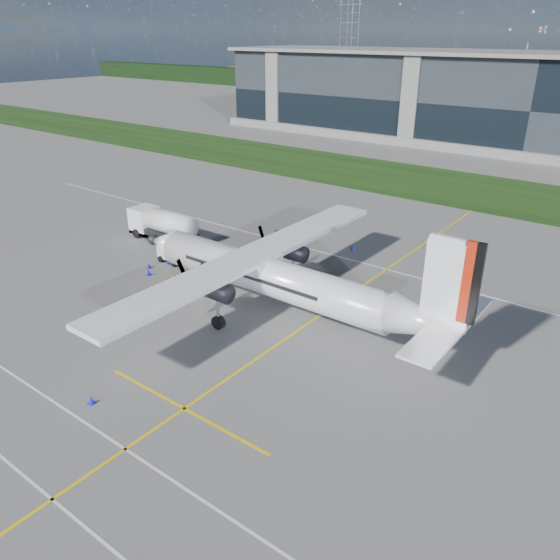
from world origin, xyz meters
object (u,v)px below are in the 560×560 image
at_px(pylon_west, 349,42).
at_px(baggage_tug, 173,253).
at_px(turboprop_aircraft, 280,259).
at_px(safety_cone_fwd, 149,265).
at_px(safety_cone_nose_port, 149,272).
at_px(fuel_tanker_truck, 159,224).
at_px(safety_cone_stbdwing, 354,248).
at_px(safety_cone_portwing, 91,400).
at_px(ground_crew_person, 174,285).
at_px(safety_cone_nose_stbd, 168,261).

height_order(pylon_west, baggage_tug, pylon_west).
distance_m(pylon_west, turboprop_aircraft, 165.27).
height_order(safety_cone_fwd, safety_cone_nose_port, same).
distance_m(fuel_tanker_truck, safety_cone_nose_port, 8.89).
bearing_deg(turboprop_aircraft, safety_cone_fwd, -178.76).
bearing_deg(safety_cone_stbdwing, fuel_tanker_truck, -152.06).
xyz_separation_m(fuel_tanker_truck, safety_cone_fwd, (4.74, -5.51, -1.28)).
xyz_separation_m(fuel_tanker_truck, safety_cone_nose_port, (5.90, -6.53, -1.28)).
relative_size(safety_cone_stbdwing, safety_cone_nose_port, 1.00).
xyz_separation_m(turboprop_aircraft, baggage_tug, (-13.53, 2.01, -3.44)).
relative_size(safety_cone_portwing, safety_cone_stbdwing, 1.00).
bearing_deg(ground_crew_person, safety_cone_fwd, 80.77).
xyz_separation_m(ground_crew_person, safety_cone_nose_stbd, (-5.45, 4.26, -0.82)).
distance_m(baggage_tug, safety_cone_nose_port, 3.43).
distance_m(pylon_west, safety_cone_nose_port, 160.87).
relative_size(pylon_west, safety_cone_stbdwing, 60.00).
height_order(baggage_tug, safety_cone_fwd, baggage_tug).
height_order(ground_crew_person, safety_cone_portwing, ground_crew_person).
xyz_separation_m(pylon_west, fuel_tanker_truck, (61.59, -138.75, -13.47)).
bearing_deg(pylon_west, turboprop_aircraft, -60.79).
bearing_deg(safety_cone_fwd, fuel_tanker_truck, 130.71).
height_order(safety_cone_stbdwing, safety_cone_fwd, same).
xyz_separation_m(baggage_tug, safety_cone_fwd, (-0.63, -2.32, -0.60)).
height_order(pylon_west, safety_cone_nose_stbd, pylon_west).
distance_m(baggage_tug, ground_crew_person, 7.27).
relative_size(safety_cone_portwing, safety_cone_nose_stbd, 1.00).
height_order(pylon_west, safety_cone_nose_port, pylon_west).
distance_m(ground_crew_person, safety_cone_nose_stbd, 6.96).
relative_size(turboprop_aircraft, ground_crew_person, 13.42).
bearing_deg(safety_cone_nose_stbd, safety_cone_fwd, -108.79).
bearing_deg(turboprop_aircraft, baggage_tug, 171.54).
distance_m(safety_cone_stbdwing, safety_cone_nose_port, 18.96).
relative_size(fuel_tanker_truck, safety_cone_fwd, 16.34).
height_order(safety_cone_nose_stbd, safety_cone_stbdwing, same).
distance_m(pylon_west, safety_cone_stbdwing, 152.39).
bearing_deg(baggage_tug, safety_cone_stbdwing, 46.56).
height_order(turboprop_aircraft, safety_cone_nose_stbd, turboprop_aircraft).
bearing_deg(baggage_tug, safety_cone_nose_stbd, -93.61).
bearing_deg(baggage_tug, safety_cone_fwd, -105.09).
bearing_deg(turboprop_aircraft, safety_cone_stbdwing, 98.19).
relative_size(pylon_west, baggage_tug, 10.54).
xyz_separation_m(baggage_tug, safety_cone_portwing, (11.61, -16.86, -0.60)).
distance_m(turboprop_aircraft, safety_cone_nose_stbd, 14.22).
distance_m(pylon_west, baggage_tug, 157.58).
relative_size(pylon_west, safety_cone_nose_port, 60.00).
relative_size(turboprop_aircraft, safety_cone_stbdwing, 57.26).
bearing_deg(safety_cone_fwd, baggage_tug, 74.91).
xyz_separation_m(turboprop_aircraft, ground_crew_person, (-8.12, -2.84, -3.23)).
bearing_deg(safety_cone_fwd, safety_cone_nose_port, -41.34).
bearing_deg(fuel_tanker_truck, baggage_tug, -30.73).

